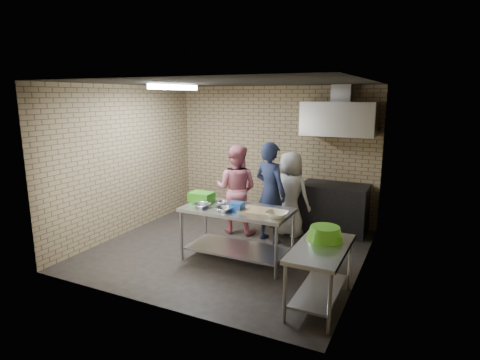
% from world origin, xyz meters
% --- Properties ---
extents(floor, '(4.20, 4.20, 0.00)m').
position_xyz_m(floor, '(0.00, 0.00, 0.00)').
color(floor, black).
rests_on(floor, ground).
extents(ceiling, '(4.20, 4.20, 0.00)m').
position_xyz_m(ceiling, '(0.00, 0.00, 2.70)').
color(ceiling, black).
rests_on(ceiling, ground).
extents(back_wall, '(4.20, 0.06, 2.70)m').
position_xyz_m(back_wall, '(0.00, 2.00, 1.35)').
color(back_wall, '#95805D').
rests_on(back_wall, ground).
extents(front_wall, '(4.20, 0.06, 2.70)m').
position_xyz_m(front_wall, '(0.00, -2.00, 1.35)').
color(front_wall, '#95805D').
rests_on(front_wall, ground).
extents(left_wall, '(0.06, 4.00, 2.70)m').
position_xyz_m(left_wall, '(-2.10, 0.00, 1.35)').
color(left_wall, '#95805D').
rests_on(left_wall, ground).
extents(right_wall, '(0.06, 4.00, 2.70)m').
position_xyz_m(right_wall, '(2.10, 0.00, 1.35)').
color(right_wall, '#95805D').
rests_on(right_wall, ground).
extents(prep_table, '(1.66, 0.83, 0.83)m').
position_xyz_m(prep_table, '(0.30, -0.32, 0.41)').
color(prep_table, silver).
rests_on(prep_table, floor).
extents(side_counter, '(0.60, 1.20, 0.75)m').
position_xyz_m(side_counter, '(1.80, -1.10, 0.38)').
color(side_counter, silver).
rests_on(side_counter, floor).
extents(stove, '(1.20, 0.70, 0.90)m').
position_xyz_m(stove, '(1.35, 1.65, 0.45)').
color(stove, black).
rests_on(stove, floor).
extents(range_hood, '(1.30, 0.60, 0.60)m').
position_xyz_m(range_hood, '(1.35, 1.70, 2.10)').
color(range_hood, silver).
rests_on(range_hood, back_wall).
extents(hood_duct, '(0.35, 0.30, 0.30)m').
position_xyz_m(hood_duct, '(1.35, 1.85, 2.55)').
color(hood_duct, '#A5A8AD').
rests_on(hood_duct, back_wall).
extents(wall_shelf, '(0.80, 0.20, 0.04)m').
position_xyz_m(wall_shelf, '(1.65, 1.89, 1.92)').
color(wall_shelf, '#3F2B19').
rests_on(wall_shelf, back_wall).
extents(fluorescent_fixture, '(0.10, 1.25, 0.08)m').
position_xyz_m(fluorescent_fixture, '(-1.00, 0.00, 2.64)').
color(fluorescent_fixture, white).
rests_on(fluorescent_fixture, ceiling).
extents(green_crate, '(0.37, 0.28, 0.15)m').
position_xyz_m(green_crate, '(-0.40, -0.20, 0.90)').
color(green_crate, '#369A1C').
rests_on(green_crate, prep_table).
extents(blue_tub, '(0.18, 0.18, 0.12)m').
position_xyz_m(blue_tub, '(0.35, -0.42, 0.89)').
color(blue_tub, blue).
rests_on(blue_tub, prep_table).
extents(cutting_board, '(0.51, 0.39, 0.03)m').
position_xyz_m(cutting_board, '(0.65, -0.34, 0.84)').
color(cutting_board, tan).
rests_on(cutting_board, prep_table).
extents(mixing_bowl_a, '(0.27, 0.27, 0.06)m').
position_xyz_m(mixing_bowl_a, '(-0.20, -0.52, 0.86)').
color(mixing_bowl_a, '#AFB2B6').
rests_on(mixing_bowl_a, prep_table).
extents(mixing_bowl_b, '(0.21, 0.21, 0.06)m').
position_xyz_m(mixing_bowl_b, '(0.00, -0.27, 0.86)').
color(mixing_bowl_b, silver).
rests_on(mixing_bowl_b, prep_table).
extents(mixing_bowl_c, '(0.25, 0.25, 0.06)m').
position_xyz_m(mixing_bowl_c, '(0.20, -0.54, 0.86)').
color(mixing_bowl_c, silver).
rests_on(mixing_bowl_c, prep_table).
extents(ceramic_bowl, '(0.33, 0.33, 0.08)m').
position_xyz_m(ceramic_bowl, '(1.00, -0.47, 0.87)').
color(ceramic_bowl, beige).
rests_on(ceramic_bowl, prep_table).
extents(green_basin, '(0.46, 0.46, 0.17)m').
position_xyz_m(green_basin, '(1.78, -0.85, 0.83)').
color(green_basin, '#59C626').
rests_on(green_basin, side_counter).
extents(bottle_red, '(0.07, 0.07, 0.18)m').
position_xyz_m(bottle_red, '(1.40, 1.89, 2.03)').
color(bottle_red, '#B22619').
rests_on(bottle_red, wall_shelf).
extents(bottle_green, '(0.06, 0.06, 0.15)m').
position_xyz_m(bottle_green, '(1.80, 1.89, 2.02)').
color(bottle_green, green).
rests_on(bottle_green, wall_shelf).
extents(man_navy, '(0.74, 0.62, 1.75)m').
position_xyz_m(man_navy, '(0.45, 0.66, 0.87)').
color(man_navy, '#141834').
rests_on(man_navy, floor).
extents(woman_pink, '(0.86, 0.71, 1.64)m').
position_xyz_m(woman_pink, '(-0.28, 0.83, 0.82)').
color(woman_pink, '#CF6D7F').
rests_on(woman_pink, floor).
extents(woman_white, '(0.84, 0.65, 1.54)m').
position_xyz_m(woman_white, '(0.66, 1.12, 0.77)').
color(woman_white, silver).
rests_on(woman_white, floor).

